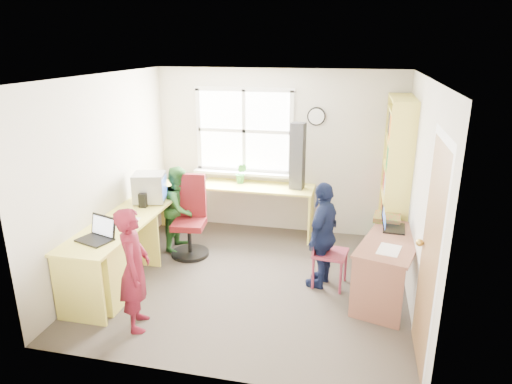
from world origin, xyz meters
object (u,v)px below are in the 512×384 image
Objects in this scene: person_navy at (323,235)px; right_desk at (391,255)px; cd_tower at (298,156)px; potted_plant at (241,173)px; bookshelf at (395,182)px; crt_monitor at (150,188)px; laptop_left at (98,234)px; person_red at (134,269)px; wooden_chair at (325,248)px; swivel_chair at (190,221)px; person_green at (180,208)px; l_desk at (138,246)px; laptop_right at (390,224)px.

right_desk is at bearing 97.19° from person_navy.
cd_tower reaches higher than potted_plant.
bookshelf reaches higher than crt_monitor.
bookshelf is 4.96× the size of laptop_left.
person_red reaches higher than laptop_left.
right_desk is at bearing -93.51° from bookshelf.
person_red is (-1.76, -1.26, 0.17)m from wooden_chair.
laptop_left is (-2.33, -0.92, 0.34)m from wooden_chair.
laptop_left is at bearing 40.57° from person_red.
crt_monitor is at bearing -81.66° from person_navy.
laptop_left is at bearing -147.74° from bookshelf.
swivel_chair reaches higher than wooden_chair.
person_green is at bearing 97.02° from laptop_left.
right_desk is 0.63× the size of bookshelf.
crt_monitor is 2.07m from cd_tower.
wooden_chair is (2.16, 0.41, 0.01)m from l_desk.
cd_tower is (1.81, 2.22, 0.42)m from laptop_left.
wooden_chair is 2.17m from person_red.
laptop_right is at bearing 11.65° from l_desk.
laptop_left is 0.45× the size of cd_tower.
bookshelf reaches higher than person_navy.
person_red is at bearing -165.63° from person_green.
wooden_chair is at bearing -59.22° from cd_tower.
laptop_left is 3.24m from laptop_right.
swivel_chair is 1.50m from laptop_left.
person_green is (0.29, 0.29, -0.36)m from crt_monitor.
l_desk is 2.94m from laptop_right.
l_desk is 2.17m from person_navy.
bookshelf is at bearing 5.89° from swivel_chair.
person_green is (-2.02, 0.59, 0.12)m from wooden_chair.
person_green reaches higher than right_desk.
bookshelf is 1.65× the size of person_red.
right_desk is 0.74m from wooden_chair.
swivel_chair is 1.15× the size of cd_tower.
cd_tower reaches higher than person_navy.
laptop_left is (-0.17, -0.51, 0.35)m from l_desk.
bookshelf is 2.89m from person_green.
l_desk is at bearing -158.74° from right_desk.
l_desk is 2.33× the size of person_navy.
crt_monitor is at bearing 91.84° from laptop_right.
person_green is at bearing 85.66° from laptop_right.
l_desk is at bearing 89.71° from laptop_left.
crt_monitor is (-2.31, 0.31, 0.48)m from wooden_chair.
cd_tower is at bearing 169.57° from bookshelf.
bookshelf is 5.99× the size of laptop_right.
laptop_right is at bearing 22.46° from wooden_chair.
crt_monitor is 2.32m from person_navy.
person_red is at bearing -137.82° from bookshelf.
l_desk is 1.40× the size of bookshelf.
swivel_chair is 1.86m from person_navy.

